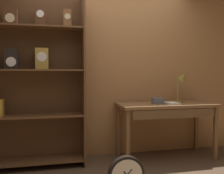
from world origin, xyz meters
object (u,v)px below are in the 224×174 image
Objects in this scene: workbench at (166,110)px; open_repair_manual at (172,103)px; desk_lamp at (182,83)px; toolbox_small at (157,101)px; bookshelf at (23,79)px.

workbench is 0.14m from open_repair_manual.
desk_lamp is 3.27× the size of toolbox_small.
workbench is 6.39× the size of open_repair_manual.
desk_lamp is at bearing 15.10° from toolbox_small.
open_repair_manual is at bearing -144.15° from desk_lamp.
toolbox_small reaches higher than workbench.
open_repair_manual is (-0.25, -0.18, -0.29)m from desk_lamp.
desk_lamp is 0.52m from toolbox_small.
toolbox_small is at bearing -170.88° from workbench.
desk_lamp is (0.29, 0.09, 0.39)m from workbench.
workbench is (1.97, -0.09, -0.46)m from bookshelf.
desk_lamp reaches higher than toolbox_small.
open_repair_manual is at bearing -63.26° from workbench.
bookshelf reaches higher than workbench.
toolbox_small reaches higher than open_repair_manual.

